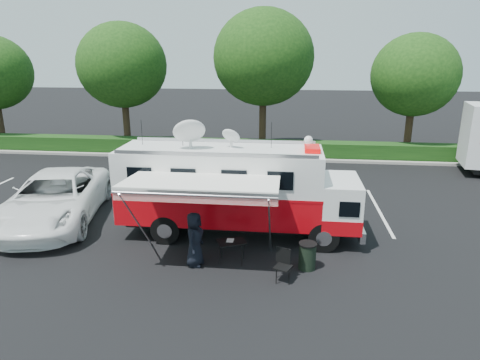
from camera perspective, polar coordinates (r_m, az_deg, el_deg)
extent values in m
plane|color=black|center=(15.52, -0.21, -7.26)|extent=(120.00, 120.00, 0.00)
cube|color=#9E998E|center=(25.94, 11.53, 2.54)|extent=(60.00, 0.35, 0.15)
cube|color=black|center=(26.71, 11.43, 3.90)|extent=(60.00, 1.20, 1.00)
cylinder|color=black|center=(29.39, -14.95, 8.20)|extent=(0.44, 0.44, 4.40)
ellipsoid|color=#14380F|center=(29.11, -15.45, 14.54)|extent=(5.63, 5.63, 5.35)
cylinder|color=black|center=(27.40, 3.04, 8.57)|extent=(0.44, 0.44, 4.80)
ellipsoid|color=#14380F|center=(27.12, 3.16, 16.02)|extent=(6.14, 6.14, 5.84)
cylinder|color=black|center=(28.37, 21.62, 6.89)|extent=(0.44, 0.44, 4.00)
ellipsoid|color=#14380F|center=(28.07, 22.28, 12.83)|extent=(5.12, 5.12, 4.86)
cube|color=silver|center=(19.96, -18.02, -2.52)|extent=(0.12, 5.50, 0.01)
cube|color=silver|center=(18.34, -0.66, -3.37)|extent=(0.12, 5.50, 0.01)
cube|color=silver|center=(18.60, 18.05, -3.94)|extent=(0.12, 5.50, 0.01)
cube|color=black|center=(15.32, -0.22, -5.54)|extent=(7.87, 1.28, 0.27)
cylinder|color=black|center=(14.36, 11.09, -7.48)|extent=(1.01, 0.29, 1.01)
cylinder|color=black|center=(16.21, 10.59, -4.56)|extent=(1.01, 0.29, 1.01)
cylinder|color=black|center=(14.87, -9.89, -6.53)|extent=(1.01, 0.29, 1.01)
cylinder|color=black|center=(16.67, -7.97, -3.82)|extent=(1.01, 0.29, 1.01)
cube|color=silver|center=(15.41, 15.44, -5.87)|extent=(0.18, 2.29, 0.37)
cube|color=white|center=(15.01, 13.10, -2.75)|extent=(1.28, 2.29, 1.56)
cube|color=#BB070E|center=(15.20, 12.97, -4.70)|extent=(1.30, 2.31, 0.50)
cube|color=black|center=(15.01, 15.43, -1.82)|extent=(0.11, 1.99, 0.64)
cube|color=#BB070E|center=(15.16, -2.63, -3.03)|extent=(6.96, 2.29, 1.10)
cube|color=#BB070E|center=(14.98, -2.66, -1.06)|extent=(6.98, 2.31, 0.09)
cube|color=white|center=(14.78, -2.69, 1.48)|extent=(6.96, 2.29, 1.28)
cube|color=silver|center=(14.62, -2.73, 4.04)|extent=(6.96, 2.29, 0.07)
cube|color=#CC0505|center=(14.43, 9.60, 4.17)|extent=(0.50, 0.87, 0.15)
sphere|color=white|center=(15.30, 9.11, 5.26)|extent=(0.31, 0.31, 0.31)
ellipsoid|color=silver|center=(14.55, -6.79, 6.49)|extent=(1.10, 1.10, 0.33)
ellipsoid|color=silver|center=(14.65, -1.22, 5.94)|extent=(0.64, 0.64, 0.18)
cylinder|color=black|center=(15.57, -12.96, 6.18)|extent=(0.02, 0.02, 0.92)
cylinder|color=black|center=(15.15, -7.69, 6.17)|extent=(0.02, 0.02, 0.92)
cylinder|color=black|center=(14.71, 4.22, 5.95)|extent=(0.02, 0.02, 0.92)
cube|color=white|center=(12.63, -5.15, -0.19)|extent=(4.58, 2.19, 0.19)
cube|color=red|center=(11.69, -6.18, -2.50)|extent=(4.58, 0.04, 0.26)
cylinder|color=#B2B2B7|center=(11.63, -6.22, -2.02)|extent=(4.58, 0.07, 0.07)
cylinder|color=#B2B2B7|center=(13.57, -13.56, -5.45)|extent=(0.05, 2.38, 2.64)
cylinder|color=#B2B2B7|center=(12.79, 3.98, -6.40)|extent=(0.05, 2.38, 2.64)
imported|color=white|center=(18.15, -23.11, -5.02)|extent=(4.37, 7.18, 1.86)
imported|color=black|center=(13.55, -5.96, -11.15)|extent=(0.63, 0.89, 1.71)
cube|color=black|center=(13.33, -1.14, -8.24)|extent=(1.00, 0.87, 0.04)
cylinder|color=black|center=(13.33, -2.75, -9.90)|extent=(0.02, 0.02, 0.69)
cylinder|color=black|center=(13.72, -2.46, -9.09)|extent=(0.02, 0.02, 0.69)
cylinder|color=black|center=(13.25, 0.25, -10.06)|extent=(0.02, 0.02, 0.69)
cylinder|color=black|center=(13.63, 0.45, -9.24)|extent=(0.02, 0.02, 0.69)
cube|color=silver|center=(13.37, -1.32, -8.05)|extent=(0.22, 0.30, 0.01)
cube|color=black|center=(12.46, 5.75, -11.49)|extent=(0.59, 0.59, 0.04)
cube|color=black|center=(12.54, 5.80, -10.00)|extent=(0.43, 0.21, 0.50)
cylinder|color=black|center=(12.41, 4.85, -12.76)|extent=(0.02, 0.02, 0.45)
cylinder|color=black|center=(12.72, 4.91, -11.96)|extent=(0.02, 0.02, 0.45)
cylinder|color=black|center=(12.41, 6.55, -12.82)|extent=(0.02, 0.02, 0.45)
cylinder|color=black|center=(12.72, 6.56, -12.02)|extent=(0.02, 0.02, 0.45)
cylinder|color=black|center=(13.25, 8.96, -10.04)|extent=(0.52, 0.52, 0.79)
cylinder|color=black|center=(13.07, 9.04, -8.41)|extent=(0.56, 0.56, 0.04)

